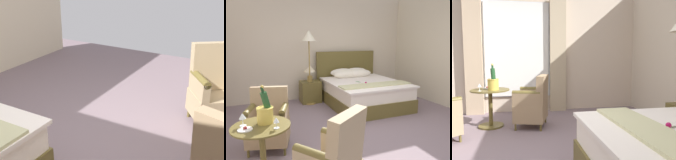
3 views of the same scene
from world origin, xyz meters
TOP-DOWN VIEW (x-y plane):
  - ground_plane at (0.00, 0.00)m, footprint 7.09×7.09m
  - armchair_facing_bed at (-1.01, -1.15)m, footprint 0.74×0.73m

SIDE VIEW (x-z plane):
  - ground_plane at x=0.00m, z-range 0.00..0.00m
  - armchair_facing_bed at x=-1.01m, z-range -0.07..0.92m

